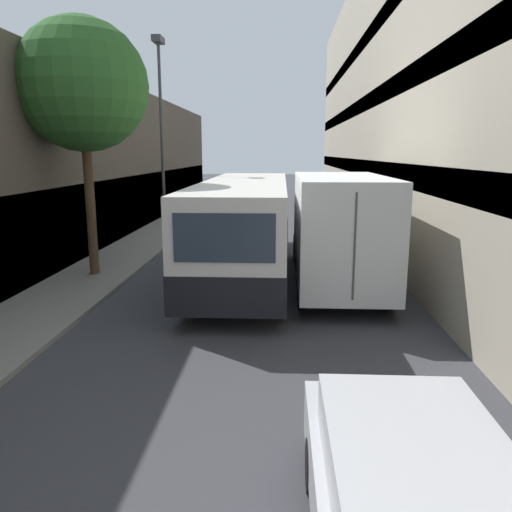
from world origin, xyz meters
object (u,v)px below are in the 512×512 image
bus (245,224)px  panel_van (236,199)px  street_tree_left (82,86)px  street_lamp (161,107)px  box_truck (336,227)px

bus → panel_van: size_ratio=2.48×
panel_van → street_tree_left: bearing=-102.1°
panel_van → street_lamp: 10.07m
panel_van → street_tree_left: street_tree_left is taller
box_truck → panel_van: (-4.29, 14.73, -0.59)m
street_lamp → box_truck: bearing=-42.9°
street_lamp → street_tree_left: (-0.94, -5.52, 0.11)m
bus → panel_van: (-1.57, 13.48, -0.45)m
box_truck → panel_van: 15.36m
street_lamp → street_tree_left: size_ratio=1.08×
panel_van → bus: bearing=-83.4°
box_truck → panel_van: size_ratio=1.69×
street_tree_left → bus: bearing=10.0°
bus → street_lamp: street_lamp is taller
box_truck → bus: bearing=155.3°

